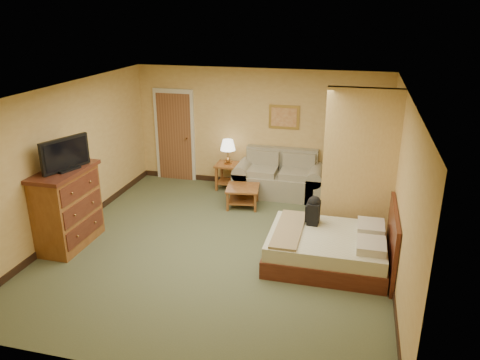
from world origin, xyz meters
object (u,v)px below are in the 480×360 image
(loveseat, at_px, (279,181))
(bed, at_px, (331,248))
(coffee_table, at_px, (243,192))
(dresser, at_px, (67,207))

(loveseat, xyz_separation_m, bed, (1.28, -2.68, -0.03))
(bed, bearing_deg, coffee_table, 135.31)
(loveseat, height_order, coffee_table, loveseat)
(coffee_table, xyz_separation_m, bed, (1.88, -1.86, -0.02))
(loveseat, height_order, bed, bed)
(coffee_table, height_order, dresser, dresser)
(coffee_table, xyz_separation_m, dresser, (-2.42, -2.29, 0.38))
(loveseat, relative_size, coffee_table, 2.60)
(dresser, bearing_deg, coffee_table, 43.36)
(coffee_table, distance_m, dresser, 3.36)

